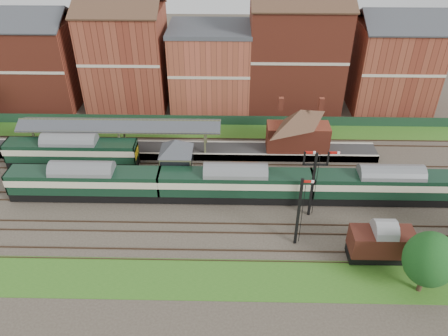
{
  "coord_description": "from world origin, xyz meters",
  "views": [
    {
      "loc": [
        3.48,
        -39.66,
        31.18
      ],
      "look_at": [
        2.59,
        2.0,
        3.0
      ],
      "focal_mm": 35.0,
      "sensor_mm": 36.0,
      "label": 1
    }
  ],
  "objects_px": {
    "signal_box": "(177,160)",
    "semaphore_bracket": "(313,180)",
    "platform_railcar": "(72,151)",
    "goods_van_a": "(381,243)",
    "dmu_train": "(235,183)"
  },
  "relations": [
    {
      "from": "semaphore_bracket",
      "to": "goods_van_a",
      "type": "distance_m",
      "value": 9.06
    },
    {
      "from": "semaphore_bracket",
      "to": "platform_railcar",
      "type": "relative_size",
      "value": 0.5
    },
    {
      "from": "platform_railcar",
      "to": "goods_van_a",
      "type": "xyz_separation_m",
      "value": [
        34.47,
        -15.5,
        -0.19
      ]
    },
    {
      "from": "dmu_train",
      "to": "platform_railcar",
      "type": "xyz_separation_m",
      "value": [
        -20.59,
        6.5,
        -0.08
      ]
    },
    {
      "from": "dmu_train",
      "to": "platform_railcar",
      "type": "height_order",
      "value": "dmu_train"
    },
    {
      "from": "platform_railcar",
      "to": "signal_box",
      "type": "bearing_deg",
      "value": -13.36
    },
    {
      "from": "signal_box",
      "to": "goods_van_a",
      "type": "xyz_separation_m",
      "value": [
        20.79,
        -12.25,
        -1.15
      ]
    },
    {
      "from": "signal_box",
      "to": "semaphore_bracket",
      "type": "xyz_separation_m",
      "value": [
        15.04,
        -5.75,
        1.44
      ]
    },
    {
      "from": "signal_box",
      "to": "dmu_train",
      "type": "relative_size",
      "value": 0.12
    },
    {
      "from": "platform_railcar",
      "to": "semaphore_bracket",
      "type": "bearing_deg",
      "value": -17.4
    },
    {
      "from": "platform_railcar",
      "to": "goods_van_a",
      "type": "distance_m",
      "value": 37.79
    },
    {
      "from": "dmu_train",
      "to": "platform_railcar",
      "type": "distance_m",
      "value": 21.59
    },
    {
      "from": "semaphore_bracket",
      "to": "dmu_train",
      "type": "distance_m",
      "value": 8.82
    },
    {
      "from": "signal_box",
      "to": "platform_railcar",
      "type": "bearing_deg",
      "value": 166.64
    },
    {
      "from": "dmu_train",
      "to": "goods_van_a",
      "type": "height_order",
      "value": "dmu_train"
    }
  ]
}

